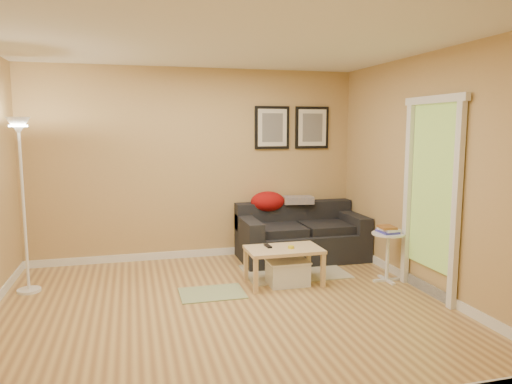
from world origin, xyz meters
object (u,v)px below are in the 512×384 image
Objects in this scene: storage_bin at (288,272)px; book_stack at (388,229)px; sofa at (302,232)px; side_table at (387,257)px; coffee_table at (284,266)px; floor_lamp at (24,211)px.

storage_bin is 1.88× the size of book_stack.
book_stack is at bearing -61.09° from sofa.
storage_bin is 1.28m from book_stack.
side_table is at bearing -72.55° from book_stack.
coffee_table is 0.09m from storage_bin.
side_table is (1.17, -0.18, 0.15)m from storage_bin.
coffee_table is at bearing -177.34° from book_stack.
floor_lamp is at bearing -167.61° from coffee_table.
side_table is at bearing -9.52° from floor_lamp.
sofa is 3.46m from floor_lamp.
sofa is 1.13m from coffee_table.
storage_bin is 0.81× the size of side_table.
sofa is at bearing 61.67° from storage_bin.
book_stack is at bearing -8.06° from storage_bin.
side_table is 4.12m from floor_lamp.
side_table is at bearing -61.31° from sofa.
side_table is at bearing 11.91° from coffee_table.
sofa is at bearing 130.84° from book_stack.
coffee_table is 0.44× the size of floor_lamp.
coffee_table is 2.93m from floor_lamp.
sofa is 1.99× the size of coffee_table.
side_table is (1.21, -0.21, 0.08)m from coffee_table.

